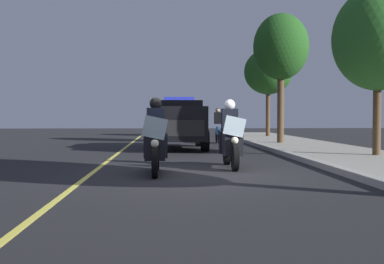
{
  "coord_description": "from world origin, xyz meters",
  "views": [
    {
      "loc": [
        10.49,
        -0.63,
        1.29
      ],
      "look_at": [
        -1.1,
        0.0,
        0.9
      ],
      "focal_mm": 44.13,
      "sensor_mm": 36.0,
      "label": 1
    }
  ],
  "objects_px": {
    "police_suv": "(179,122)",
    "cyclist_background": "(218,126)",
    "tree_behind_suv": "(268,72)",
    "police_motorcycle_lead_right": "(231,140)",
    "tree_far_back": "(281,48)",
    "police_motorcycle_lead_left": "(156,143)",
    "tree_mid_block": "(378,39)"
  },
  "relations": [
    {
      "from": "police_suv",
      "to": "tree_mid_block",
      "type": "distance_m",
      "value": 7.92
    },
    {
      "from": "tree_mid_block",
      "to": "tree_far_back",
      "type": "xyz_separation_m",
      "value": [
        -6.93,
        -1.3,
        0.73
      ]
    },
    {
      "from": "police_suv",
      "to": "tree_behind_suv",
      "type": "bearing_deg",
      "value": 149.16
    },
    {
      "from": "cyclist_background",
      "to": "tree_mid_block",
      "type": "distance_m",
      "value": 9.59
    },
    {
      "from": "tree_mid_block",
      "to": "police_motorcycle_lead_right",
      "type": "bearing_deg",
      "value": -63.25
    },
    {
      "from": "tree_behind_suv",
      "to": "tree_mid_block",
      "type": "bearing_deg",
      "value": 1.46
    },
    {
      "from": "police_motorcycle_lead_right",
      "to": "tree_far_back",
      "type": "xyz_separation_m",
      "value": [
        -9.38,
        3.55,
        3.68
      ]
    },
    {
      "from": "police_suv",
      "to": "tree_far_back",
      "type": "xyz_separation_m",
      "value": [
        -2.4,
        4.66,
        3.31
      ]
    },
    {
      "from": "police_motorcycle_lead_right",
      "to": "tree_mid_block",
      "type": "xyz_separation_m",
      "value": [
        -2.45,
        4.85,
        2.95
      ]
    },
    {
      "from": "police_motorcycle_lead_right",
      "to": "tree_behind_suv",
      "type": "distance_m",
      "value": 17.27
    },
    {
      "from": "tree_mid_block",
      "to": "tree_behind_suv",
      "type": "height_order",
      "value": "tree_behind_suv"
    },
    {
      "from": "police_motorcycle_lead_right",
      "to": "cyclist_background",
      "type": "bearing_deg",
      "value": 175.49
    },
    {
      "from": "cyclist_background",
      "to": "tree_mid_block",
      "type": "xyz_separation_m",
      "value": [
        8.24,
        4.01,
        2.8
      ]
    },
    {
      "from": "police_suv",
      "to": "tree_far_back",
      "type": "distance_m",
      "value": 6.2
    },
    {
      "from": "police_motorcycle_lead_left",
      "to": "tree_mid_block",
      "type": "relative_size",
      "value": 0.42
    },
    {
      "from": "police_suv",
      "to": "cyclist_background",
      "type": "xyz_separation_m",
      "value": [
        -3.71,
        1.94,
        -0.22
      ]
    },
    {
      "from": "police_suv",
      "to": "cyclist_background",
      "type": "bearing_deg",
      "value": 152.35
    },
    {
      "from": "cyclist_background",
      "to": "tree_far_back",
      "type": "xyz_separation_m",
      "value": [
        1.31,
        2.71,
        3.54
      ]
    },
    {
      "from": "cyclist_background",
      "to": "tree_far_back",
      "type": "relative_size",
      "value": 0.3
    },
    {
      "from": "police_suv",
      "to": "tree_far_back",
      "type": "height_order",
      "value": "tree_far_back"
    },
    {
      "from": "police_motorcycle_lead_right",
      "to": "tree_far_back",
      "type": "relative_size",
      "value": 0.37
    },
    {
      "from": "tree_behind_suv",
      "to": "police_motorcycle_lead_right",
      "type": "bearing_deg",
      "value": -15.38
    },
    {
      "from": "police_motorcycle_lead_right",
      "to": "police_suv",
      "type": "relative_size",
      "value": 0.44
    },
    {
      "from": "tree_behind_suv",
      "to": "police_suv",
      "type": "bearing_deg",
      "value": -30.84
    },
    {
      "from": "police_suv",
      "to": "cyclist_background",
      "type": "distance_m",
      "value": 4.2
    },
    {
      "from": "police_motorcycle_lead_left",
      "to": "police_motorcycle_lead_right",
      "type": "xyz_separation_m",
      "value": [
        -1.12,
        1.85,
        0.0
      ]
    },
    {
      "from": "police_motorcycle_lead_right",
      "to": "cyclist_background",
      "type": "xyz_separation_m",
      "value": [
        -10.69,
        0.84,
        0.14
      ]
    },
    {
      "from": "tree_mid_block",
      "to": "tree_behind_suv",
      "type": "xyz_separation_m",
      "value": [
        -13.91,
        -0.35,
        0.29
      ]
    },
    {
      "from": "tree_mid_block",
      "to": "police_suv",
      "type": "bearing_deg",
      "value": -127.27
    },
    {
      "from": "police_motorcycle_lead_left",
      "to": "cyclist_background",
      "type": "xyz_separation_m",
      "value": [
        -11.81,
        2.69,
        0.14
      ]
    },
    {
      "from": "tree_far_back",
      "to": "tree_behind_suv",
      "type": "distance_m",
      "value": 7.06
    },
    {
      "from": "tree_far_back",
      "to": "tree_behind_suv",
      "type": "xyz_separation_m",
      "value": [
        -6.98,
        0.94,
        -0.44
      ]
    }
  ]
}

